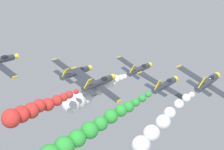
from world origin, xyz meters
TOP-DOWN VIEW (x-y plane):
  - airplane_lead at (-0.37, 12.90)m, footprint 8.53×10.35m
  - smoke_trail_lead at (-1.44, -6.15)m, footprint 3.62×18.30m
  - airplane_left_inner at (-8.53, 2.61)m, footprint 8.48×10.35m
  - airplane_right_inner at (8.66, 2.12)m, footprint 8.87×10.35m
  - smoke_trail_right_inner at (4.47, -21.23)m, footprint 8.54×23.68m
  - airplane_left_outer at (0.08, -5.24)m, footprint 8.49×10.35m
  - smoke_trail_left_outer at (-0.82, -22.61)m, footprint 3.28×15.79m
  - airplane_trailing at (17.83, -5.52)m, footprint 8.61×10.35m
  - smoke_trail_trailing at (16.86, -23.04)m, footprint 3.06×15.13m

SIDE VIEW (x-z plane):
  - smoke_trail_right_inner at x=4.47m, z-range 110.58..117.68m
  - smoke_trail_lead at x=-1.44m, z-range 114.48..118.21m
  - airplane_right_inner at x=8.66m, z-range 115.27..119.50m
  - airplane_lead at x=-0.37m, z-range 114.92..119.88m
  - airplane_left_inner at x=-8.53m, z-range 115.36..120.41m
  - smoke_trail_left_outer at x=-0.82m, z-range 116.74..119.33m
  - smoke_trail_trailing at x=16.86m, z-range 115.97..120.44m
  - airplane_left_outer at x=0.08m, z-range 115.81..120.85m
  - airplane_trailing at x=17.83m, z-range 117.78..122.59m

